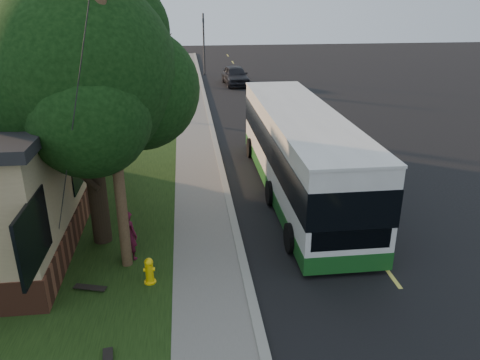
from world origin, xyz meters
The scene contains 16 objects.
ground centered at (0.00, 0.00, 0.00)m, with size 120.00×120.00×0.00m, color black.
road centered at (4.00, 10.00, 0.01)m, with size 8.00×80.00×0.01m, color black.
curb centered at (0.00, 10.00, 0.06)m, with size 0.25×80.00×0.12m, color gray.
sidewalk centered at (-1.00, 10.00, 0.04)m, with size 2.00×80.00×0.08m, color slate.
grass_verge centered at (-4.50, 10.00, 0.04)m, with size 5.00×80.00×0.07m, color black.
fire_hydrant centered at (-2.60, 0.00, 0.43)m, with size 0.32×0.32×0.74m.
utility_pole centered at (-3.31, 0.99, 4.63)m, with size 2.86×3.21×9.07m.
leafy_tree centered at (-4.17, 2.65, 5.17)m, with size 6.30×6.00×7.80m.
bare_tree_near centered at (-3.50, 18.00, 2.15)m, with size 1.38×1.21×4.31m.
bare_tree_far centered at (-3.00, 30.00, 2.00)m, with size 1.38×1.21×4.03m.
traffic_signal centered at (0.50, 34.00, 3.16)m, with size 0.18×0.22×5.50m.
transit_bus centered at (2.76, 5.62, 1.73)m, with size 2.77×12.01×3.25m.
skateboarder centered at (-3.23, 1.32, 0.83)m, with size 0.55×0.36×1.51m, color #4F0F24.
skateboard_spare centered at (-4.14, -0.15, 0.13)m, with size 0.89×0.45×0.08m.
dumpster centered at (-7.86, 6.76, 0.76)m, with size 1.84×1.57×1.44m.
distant_car centered at (2.83, 28.58, 0.79)m, with size 1.86×4.63×1.58m, color black.
Camera 1 is at (-1.46, -10.80, 7.31)m, focal length 35.00 mm.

